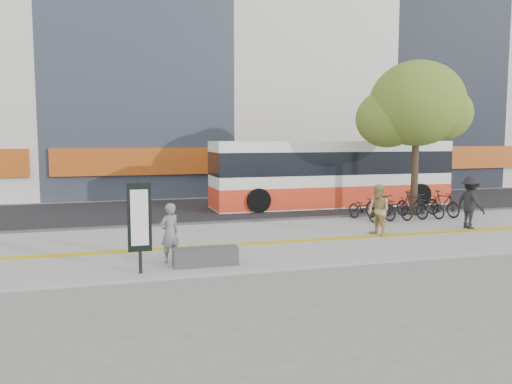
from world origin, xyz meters
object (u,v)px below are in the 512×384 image
object	(u,v)px
street_tree	(415,106)
bus	(332,175)
bench	(206,257)
pedestrian_dark	(471,203)
seated_woman	(170,233)
signboard	(139,219)
pedestrian_tan	(379,210)

from	to	relation	value
street_tree	bus	distance (m)	5.13
bench	pedestrian_dark	distance (m)	10.21
bus	seated_woman	xyz separation A→B (m)	(-8.70, -9.11, -0.64)
signboard	seated_woman	xyz separation A→B (m)	(0.80, 0.90, -0.53)
seated_woman	pedestrian_dark	bearing A→B (deg)	163.28
bus	pedestrian_dark	xyz separation A→B (m)	(1.95, -7.13, -0.49)
bench	pedestrian_dark	world-z (taller)	pedestrian_dark
pedestrian_dark	bus	bearing A→B (deg)	10.15
signboard	street_tree	distance (m)	13.40
bus	pedestrian_dark	world-z (taller)	bus
bench	street_tree	xyz separation A→B (m)	(9.78, 6.02, 4.21)
bench	street_tree	size ratio (longest dim) A/B	0.25
bench	bus	size ratio (longest dim) A/B	0.14
street_tree	pedestrian_tan	distance (m)	6.35
bench	bus	xyz separation A→B (m)	(7.90, 9.70, 1.17)
street_tree	bus	xyz separation A→B (m)	(-1.88, 3.68, -3.04)
signboard	pedestrian_dark	bearing A→B (deg)	14.08
pedestrian_tan	pedestrian_dark	distance (m)	3.76
bench	signboard	distance (m)	1.94
bench	pedestrian_tan	bearing A→B (deg)	20.60
signboard	pedestrian_dark	world-z (taller)	signboard
street_tree	seated_woman	world-z (taller)	street_tree
seated_woman	bench	bearing A→B (deg)	116.25
pedestrian_tan	bench	bearing A→B (deg)	-79.49
street_tree	bus	world-z (taller)	street_tree
bench	seated_woman	size ratio (longest dim) A/B	1.06
signboard	bus	bearing A→B (deg)	46.47
seated_woman	pedestrian_tan	distance (m)	7.12
signboard	pedestrian_dark	distance (m)	11.82
seated_woman	pedestrian_tan	bearing A→B (deg)	166.63
street_tree	bench	bearing A→B (deg)	-148.38
signboard	pedestrian_tan	bearing A→B (deg)	18.65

